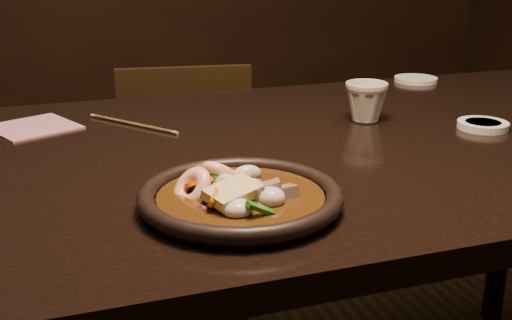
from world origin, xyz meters
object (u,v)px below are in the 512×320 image
object	(u,v)px
table	(342,177)
plate	(241,198)
chair	(185,182)
tea_cup	(366,101)

from	to	relation	value
table	plate	distance (m)	0.39
table	chair	size ratio (longest dim) A/B	2.04
table	chair	distance (m)	0.76
table	tea_cup	xyz separation A→B (m)	(0.09, 0.09, 0.12)
plate	table	bearing A→B (deg)	42.11
plate	chair	bearing A→B (deg)	82.15
plate	tea_cup	xyz separation A→B (m)	(0.37, 0.34, 0.03)
table	tea_cup	size ratio (longest dim) A/B	18.86
tea_cup	table	bearing A→B (deg)	-135.44
chair	plate	xyz separation A→B (m)	(-0.13, -0.96, 0.34)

